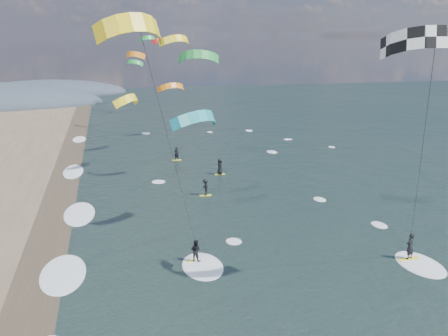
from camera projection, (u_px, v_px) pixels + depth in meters
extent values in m
cube|color=#382D23|center=(27.00, 320.00, 25.92)|extent=(3.00, 240.00, 0.00)
ellipsoid|color=#3D4756|center=(47.00, 94.00, 127.18)|extent=(40.00, 18.00, 7.00)
cube|color=yellow|center=(409.00, 259.00, 32.91)|extent=(1.46, 0.44, 0.06)
imported|color=black|center=(410.00, 246.00, 32.67)|extent=(0.77, 0.65, 1.80)
ellipsoid|color=white|center=(420.00, 264.00, 32.24)|extent=(2.60, 4.20, 0.12)
cylinder|color=black|center=(421.00, 157.00, 27.66)|extent=(0.02, 0.02, 14.83)
cube|color=yellow|center=(196.00, 261.00, 32.66)|extent=(1.15, 0.35, 0.05)
imported|color=black|center=(196.00, 250.00, 32.47)|extent=(0.90, 0.86, 1.46)
ellipsoid|color=white|center=(203.00, 266.00, 31.98)|extent=(2.60, 4.20, 0.12)
cylinder|color=black|center=(172.00, 152.00, 27.38)|extent=(0.02, 0.02, 15.27)
cube|color=yellow|center=(205.00, 195.00, 46.11)|extent=(1.10, 0.35, 0.05)
imported|color=black|center=(205.00, 187.00, 45.91)|extent=(0.71, 1.07, 1.54)
cube|color=yellow|center=(220.00, 174.00, 53.16)|extent=(1.10, 0.35, 0.05)
imported|color=black|center=(220.00, 166.00, 52.94)|extent=(0.71, 0.92, 1.68)
cube|color=yellow|center=(177.00, 160.00, 59.22)|extent=(1.10, 0.35, 0.05)
imported|color=black|center=(177.00, 153.00, 59.01)|extent=(0.66, 0.57, 1.54)
ellipsoid|color=white|center=(59.00, 274.00, 30.89)|extent=(2.40, 5.40, 0.11)
ellipsoid|color=white|center=(70.00, 214.00, 41.24)|extent=(2.40, 5.40, 0.11)
ellipsoid|color=white|center=(78.00, 171.00, 54.41)|extent=(2.40, 5.40, 0.11)
ellipsoid|color=white|center=(84.00, 139.00, 71.34)|extent=(2.40, 5.40, 0.11)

